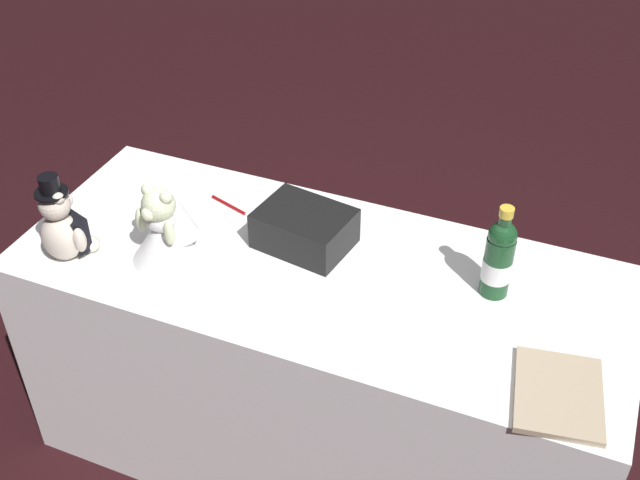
{
  "coord_description": "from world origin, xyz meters",
  "views": [
    {
      "loc": [
        -0.65,
        1.57,
        2.2
      ],
      "look_at": [
        0.0,
        0.0,
        0.88
      ],
      "focal_mm": 44.68,
      "sensor_mm": 36.0,
      "label": 1
    }
  ],
  "objects_px": {
    "teddy_bear_groom": "(63,227)",
    "guestbook": "(559,394)",
    "signing_pen": "(230,206)",
    "teddy_bear_bride": "(166,226)",
    "gift_case_black": "(305,228)",
    "champagne_bottle": "(499,257)"
  },
  "relations": [
    {
      "from": "teddy_bear_groom",
      "to": "signing_pen",
      "type": "distance_m",
      "value": 0.5
    },
    {
      "from": "teddy_bear_groom",
      "to": "guestbook",
      "type": "height_order",
      "value": "teddy_bear_groom"
    },
    {
      "from": "gift_case_black",
      "to": "signing_pen",
      "type": "bearing_deg",
      "value": -15.83
    },
    {
      "from": "signing_pen",
      "to": "teddy_bear_groom",
      "type": "bearing_deg",
      "value": 50.83
    },
    {
      "from": "champagne_bottle",
      "to": "signing_pen",
      "type": "relative_size",
      "value": 1.9
    },
    {
      "from": "signing_pen",
      "to": "gift_case_black",
      "type": "distance_m",
      "value": 0.3
    },
    {
      "from": "champagne_bottle",
      "to": "gift_case_black",
      "type": "distance_m",
      "value": 0.55
    },
    {
      "from": "guestbook",
      "to": "champagne_bottle",
      "type": "bearing_deg",
      "value": -63.44
    },
    {
      "from": "signing_pen",
      "to": "teddy_bear_bride",
      "type": "bearing_deg",
      "value": 79.92
    },
    {
      "from": "champagne_bottle",
      "to": "gift_case_black",
      "type": "bearing_deg",
      "value": 0.21
    },
    {
      "from": "teddy_bear_groom",
      "to": "signing_pen",
      "type": "bearing_deg",
      "value": -129.17
    },
    {
      "from": "teddy_bear_bride",
      "to": "guestbook",
      "type": "bearing_deg",
      "value": 174.26
    },
    {
      "from": "teddy_bear_bride",
      "to": "signing_pen",
      "type": "distance_m",
      "value": 0.3
    },
    {
      "from": "teddy_bear_groom",
      "to": "guestbook",
      "type": "relative_size",
      "value": 1.05
    },
    {
      "from": "teddy_bear_bride",
      "to": "signing_pen",
      "type": "bearing_deg",
      "value": -100.08
    },
    {
      "from": "teddy_bear_bride",
      "to": "champagne_bottle",
      "type": "xyz_separation_m",
      "value": [
        -0.88,
        -0.2,
        0.02
      ]
    },
    {
      "from": "teddy_bear_bride",
      "to": "champagne_bottle",
      "type": "relative_size",
      "value": 0.86
    },
    {
      "from": "champagne_bottle",
      "to": "guestbook",
      "type": "xyz_separation_m",
      "value": [
        -0.22,
        0.31,
        -0.11
      ]
    },
    {
      "from": "champagne_bottle",
      "to": "gift_case_black",
      "type": "relative_size",
      "value": 0.97
    },
    {
      "from": "signing_pen",
      "to": "gift_case_black",
      "type": "xyz_separation_m",
      "value": [
        -0.29,
        0.08,
        0.05
      ]
    },
    {
      "from": "teddy_bear_groom",
      "to": "teddy_bear_bride",
      "type": "bearing_deg",
      "value": -157.7
    },
    {
      "from": "gift_case_black",
      "to": "guestbook",
      "type": "xyz_separation_m",
      "value": [
        -0.77,
        0.3,
        -0.05
      ]
    }
  ]
}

